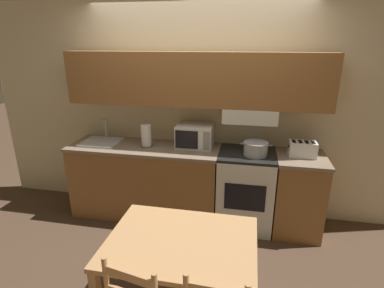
# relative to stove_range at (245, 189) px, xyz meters

# --- Properties ---
(ground_plane) EXTENTS (16.00, 16.00, 0.00)m
(ground_plane) POSITION_rel_stove_range_xyz_m (-0.63, 0.29, -0.45)
(ground_plane) COLOR #4C3828
(wall_back) EXTENTS (5.33, 0.38, 2.55)m
(wall_back) POSITION_rel_stove_range_xyz_m (-0.62, 0.23, 1.00)
(wall_back) COLOR beige
(wall_back) RESTS_ON ground_plane
(lower_counter_main) EXTENTS (1.79, 0.60, 0.91)m
(lower_counter_main) POSITION_rel_stove_range_xyz_m (-1.21, -0.00, 0.00)
(lower_counter_main) COLOR #936033
(lower_counter_main) RESTS_ON ground_plane
(lower_counter_right_stub) EXTENTS (0.53, 0.60, 0.91)m
(lower_counter_right_stub) POSITION_rel_stove_range_xyz_m (0.58, -0.00, 0.00)
(lower_counter_right_stub) COLOR #936033
(lower_counter_right_stub) RESTS_ON ground_plane
(stove_range) EXTENTS (0.62, 0.59, 0.91)m
(stove_range) POSITION_rel_stove_range_xyz_m (0.00, 0.00, 0.00)
(stove_range) COLOR white
(stove_range) RESTS_ON ground_plane
(cooking_pot) EXTENTS (0.34, 0.27, 0.15)m
(cooking_pot) POSITION_rel_stove_range_xyz_m (0.08, -0.06, 0.53)
(cooking_pot) COLOR #B7BABF
(cooking_pot) RESTS_ON stove_range
(microwave) EXTENTS (0.42, 0.33, 0.26)m
(microwave) POSITION_rel_stove_range_xyz_m (-0.61, 0.10, 0.58)
(microwave) COLOR white
(microwave) RESTS_ON lower_counter_main
(toaster) EXTENTS (0.29, 0.17, 0.17)m
(toaster) POSITION_rel_stove_range_xyz_m (0.57, -0.00, 0.54)
(toaster) COLOR white
(toaster) RESTS_ON lower_counter_right_stub
(sink_basin) EXTENTS (0.44, 0.39, 0.27)m
(sink_basin) POSITION_rel_stove_range_xyz_m (-1.76, 0.00, 0.47)
(sink_basin) COLOR #B7BABF
(sink_basin) RESTS_ON lower_counter_main
(paper_towel_roll) EXTENTS (0.13, 0.13, 0.26)m
(paper_towel_roll) POSITION_rel_stove_range_xyz_m (-1.18, -0.01, 0.58)
(paper_towel_roll) COLOR black
(paper_towel_roll) RESTS_ON lower_counter_main
(dining_table) EXTENTS (1.07, 0.80, 0.73)m
(dining_table) POSITION_rel_stove_range_xyz_m (-0.43, -1.42, 0.18)
(dining_table) COLOR tan
(dining_table) RESTS_ON ground_plane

